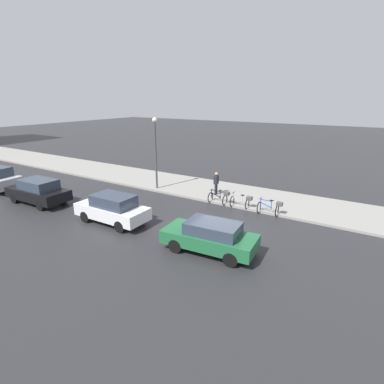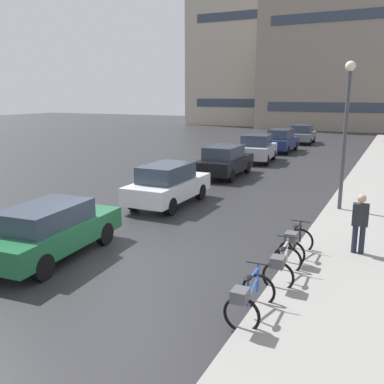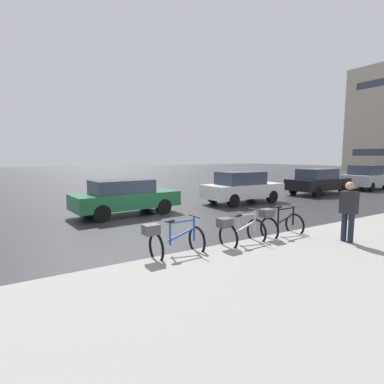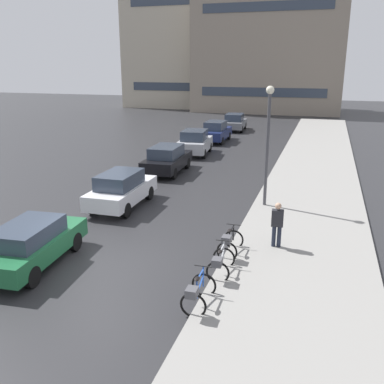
{
  "view_description": "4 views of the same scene",
  "coord_description": "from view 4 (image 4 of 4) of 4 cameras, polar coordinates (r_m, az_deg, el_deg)",
  "views": [
    {
      "loc": [
        -12.84,
        -6.37,
        6.65
      ],
      "look_at": [
        0.56,
        1.96,
        1.67
      ],
      "focal_mm": 28.0,
      "sensor_mm": 36.0,
      "label": 1
    },
    {
      "loc": [
        5.92,
        -8.62,
        4.2
      ],
      "look_at": [
        -0.34,
        4.14,
        0.96
      ],
      "focal_mm": 40.0,
      "sensor_mm": 36.0,
      "label": 2
    },
    {
      "loc": [
        9.53,
        -4.67,
        2.36
      ],
      "look_at": [
        -0.7,
        1.65,
        0.94
      ],
      "focal_mm": 28.0,
      "sensor_mm": 36.0,
      "label": 3
    },
    {
      "loc": [
        6.46,
        -11.03,
        6.2
      ],
      "look_at": [
        1.98,
        3.21,
        1.71
      ],
      "focal_mm": 40.0,
      "sensor_mm": 36.0,
      "label": 4
    }
  ],
  "objects": [
    {
      "name": "car_navy",
      "position": [
        35.58,
        3.19,
        8.06
      ],
      "size": [
        1.84,
        4.36,
        1.69
      ],
      "color": "navy",
      "rests_on": "ground"
    },
    {
      "name": "car_green",
      "position": [
        14.51,
        -20.64,
        -6.42
      ],
      "size": [
        2.08,
        4.34,
        1.44
      ],
      "color": "#1E6038",
      "rests_on": "ground"
    },
    {
      "name": "ground_plane",
      "position": [
        14.2,
        -11.77,
        -9.51
      ],
      "size": [
        140.0,
        140.0,
        0.0
      ],
      "primitive_type": "plane",
      "color": "#28282B"
    },
    {
      "name": "bicycle_second",
      "position": [
        12.97,
        3.76,
        -9.47
      ],
      "size": [
        0.76,
        1.35,
        0.98
      ],
      "color": "black",
      "rests_on": "ground"
    },
    {
      "name": "bicycle_third",
      "position": [
        14.31,
        5.03,
        -6.78
      ],
      "size": [
        0.7,
        1.38,
        0.99
      ],
      "color": "black",
      "rests_on": "ground"
    },
    {
      "name": "sidewalk_kerb",
      "position": [
        21.91,
        15.53,
        -0.13
      ],
      "size": [
        4.8,
        60.0,
        0.14
      ],
      "primitive_type": "cube",
      "color": "gray",
      "rests_on": "ground"
    },
    {
      "name": "bicycle_nearest",
      "position": [
        11.39,
        0.71,
        -13.32
      ],
      "size": [
        0.73,
        1.42,
        0.97
      ],
      "color": "black",
      "rests_on": "ground"
    },
    {
      "name": "pedestrian",
      "position": [
        14.87,
        11.29,
        -4.17
      ],
      "size": [
        0.42,
        0.27,
        1.72
      ],
      "color": "#1E2333",
      "rests_on": "ground"
    },
    {
      "name": "building_facade_main",
      "position": [
        60.22,
        10.3,
        17.96
      ],
      "size": [
        19.0,
        9.95,
        15.48
      ],
      "color": "gray",
      "rests_on": "ground"
    },
    {
      "name": "streetlamp",
      "position": [
        18.68,
        10.09,
        7.57
      ],
      "size": [
        0.35,
        0.35,
        5.32
      ],
      "color": "#424247",
      "rests_on": "ground"
    },
    {
      "name": "building_facade_side",
      "position": [
        65.79,
        1.41,
        18.88
      ],
      "size": [
        21.33,
        10.59,
        17.31
      ],
      "color": "#B2A893",
      "rests_on": "ground"
    },
    {
      "name": "car_grey",
      "position": [
        41.83,
        5.68,
        9.26
      ],
      "size": [
        2.16,
        4.24,
        1.61
      ],
      "color": "slate",
      "rests_on": "ground"
    },
    {
      "name": "car_black",
      "position": [
        25.23,
        -3.34,
        4.41
      ],
      "size": [
        2.02,
        4.46,
        1.62
      ],
      "color": "black",
      "rests_on": "ground"
    },
    {
      "name": "car_silver",
      "position": [
        30.36,
        0.36,
        6.65
      ],
      "size": [
        2.34,
        4.14,
        1.75
      ],
      "color": "#B2B5BA",
      "rests_on": "ground"
    },
    {
      "name": "car_white",
      "position": [
        19.35,
        -9.4,
        0.38
      ],
      "size": [
        1.81,
        4.22,
        1.61
      ],
      "color": "silver",
      "rests_on": "ground"
    }
  ]
}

